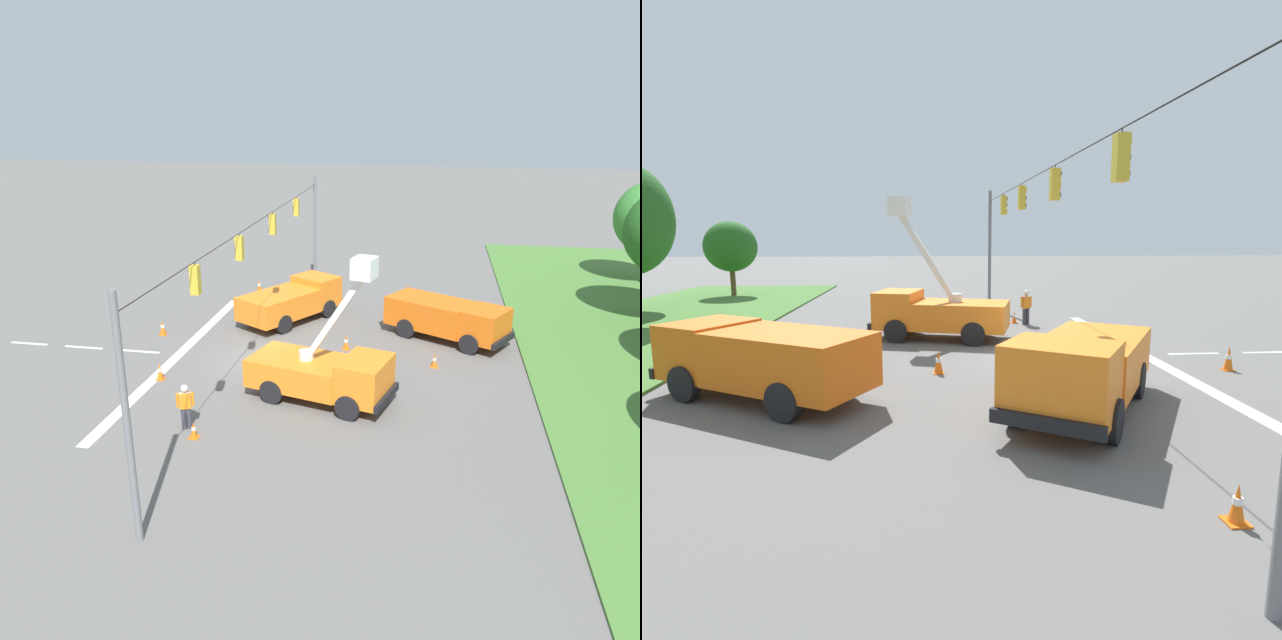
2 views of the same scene
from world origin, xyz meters
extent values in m
plane|color=#605E5B|center=(0.00, 0.00, 0.00)|extent=(200.00, 200.00, 0.00)
cube|color=silver|center=(0.00, -4.20, 0.00)|extent=(17.60, 0.50, 0.01)
cube|color=silver|center=(0.00, -6.20, 0.00)|extent=(0.20, 2.00, 0.01)
cube|color=silver|center=(0.00, -9.20, 0.00)|extent=(0.20, 2.00, 0.01)
cube|color=silver|center=(0.00, -12.20, 0.00)|extent=(0.20, 2.00, 0.01)
cylinder|color=slate|center=(-13.00, 0.00, 3.60)|extent=(0.20, 0.20, 7.20)
cylinder|color=slate|center=(13.00, 0.00, 3.60)|extent=(0.20, 0.20, 7.20)
cylinder|color=black|center=(0.00, 0.00, 6.60)|extent=(26.00, 0.03, 0.03)
cylinder|color=black|center=(-7.57, 0.00, 6.55)|extent=(0.02, 0.02, 0.10)
cube|color=gold|center=(-7.57, 0.00, 6.02)|extent=(0.32, 0.28, 0.96)
cylinder|color=yellow|center=(-7.57, -0.16, 6.34)|extent=(0.16, 0.05, 0.16)
cylinder|color=black|center=(-7.57, -0.16, 6.02)|extent=(0.16, 0.05, 0.16)
cylinder|color=black|center=(-7.57, -0.16, 5.70)|extent=(0.16, 0.05, 0.16)
cylinder|color=black|center=(-2.32, 0.00, 6.55)|extent=(0.02, 0.02, 0.10)
cube|color=gold|center=(-2.32, 0.00, 6.02)|extent=(0.32, 0.28, 0.96)
cylinder|color=black|center=(-2.32, -0.16, 6.34)|extent=(0.16, 0.05, 0.16)
cylinder|color=yellow|center=(-2.32, -0.16, 6.02)|extent=(0.16, 0.05, 0.16)
cylinder|color=black|center=(-2.32, -0.16, 5.70)|extent=(0.16, 0.05, 0.16)
cylinder|color=black|center=(2.95, 0.00, 6.55)|extent=(0.02, 0.02, 0.10)
cube|color=gold|center=(2.95, 0.00, 6.02)|extent=(0.32, 0.28, 0.96)
cylinder|color=yellow|center=(2.95, -0.16, 6.34)|extent=(0.16, 0.05, 0.16)
cylinder|color=black|center=(2.95, -0.16, 6.02)|extent=(0.16, 0.05, 0.16)
cylinder|color=black|center=(2.95, -0.16, 5.70)|extent=(0.16, 0.05, 0.16)
cylinder|color=black|center=(7.74, 0.00, 6.55)|extent=(0.02, 0.02, 0.10)
cube|color=gold|center=(7.74, 0.00, 6.02)|extent=(0.32, 0.28, 0.96)
cylinder|color=black|center=(7.74, -0.16, 6.34)|extent=(0.16, 0.05, 0.16)
cylinder|color=black|center=(7.74, -0.16, 6.02)|extent=(0.16, 0.05, 0.16)
cylinder|color=yellow|center=(7.74, -0.16, 5.70)|extent=(0.16, 0.05, 0.16)
cube|color=orange|center=(3.30, 2.47, 1.08)|extent=(3.43, 4.47, 1.15)
cube|color=orange|center=(4.03, 5.20, 1.29)|extent=(2.74, 2.26, 1.58)
cube|color=#1E2838|center=(4.18, 5.78, 1.57)|extent=(2.07, 0.64, 0.71)
cube|color=black|center=(4.27, 6.10, 0.65)|extent=(2.44, 0.80, 0.30)
cylinder|color=black|center=(2.87, 5.28, 0.50)|extent=(0.53, 1.04, 1.00)
cylinder|color=black|center=(5.08, 4.69, 0.50)|extent=(0.53, 1.04, 1.00)
cylinder|color=black|center=(2.01, 2.09, 0.50)|extent=(0.53, 1.04, 1.00)
cylinder|color=black|center=(4.22, 1.50, 0.50)|extent=(0.53, 1.04, 1.00)
cylinder|color=silver|center=(3.37, 2.75, 1.83)|extent=(0.60, 0.60, 0.36)
cube|color=white|center=(3.69, 3.92, 3.55)|extent=(0.91, 2.60, 3.93)
cube|color=white|center=(4.00, 5.08, 5.70)|extent=(1.08, 1.01, 0.80)
cube|color=orange|center=(-4.99, -0.48, 1.14)|extent=(4.89, 4.32, 1.28)
cube|color=orange|center=(-7.56, 1.10, 1.32)|extent=(2.78, 2.96, 1.65)
cube|color=#1E2838|center=(-8.10, 1.44, 1.61)|extent=(1.19, 1.83, 0.74)
cube|color=black|center=(-8.40, 1.62, 0.65)|extent=(1.43, 2.18, 0.30)
cylinder|color=black|center=(-7.95, 0.01, 0.50)|extent=(1.00, 0.76, 1.00)
cylinder|color=black|center=(-6.76, 1.94, 0.50)|extent=(1.00, 0.76, 1.00)
cylinder|color=black|center=(-4.95, -1.84, 0.50)|extent=(1.00, 0.76, 1.00)
cylinder|color=black|center=(-3.76, 0.08, 0.50)|extent=(1.00, 0.76, 1.00)
cube|color=orange|center=(-4.83, 7.62, 1.23)|extent=(4.10, 4.84, 1.45)
cube|color=orange|center=(-3.35, 10.26, 1.26)|extent=(2.83, 2.68, 1.52)
cube|color=#1E2838|center=(-3.04, 10.82, 1.53)|extent=(1.77, 1.05, 0.69)
cube|color=black|center=(-2.86, 11.13, 0.65)|extent=(2.10, 1.27, 0.30)
cylinder|color=black|center=(-4.40, 10.57, 0.50)|extent=(0.73, 1.01, 1.00)
cylinder|color=black|center=(-2.53, 9.53, 0.50)|extent=(0.73, 1.01, 1.00)
cylinder|color=black|center=(-6.13, 7.48, 0.50)|extent=(0.73, 1.01, 1.00)
cylinder|color=black|center=(-4.27, 6.43, 0.50)|extent=(0.73, 1.01, 1.00)
cylinder|color=#383842|center=(6.79, -0.99, 0.42)|extent=(0.18, 0.18, 0.85)
cylinder|color=#383842|center=(6.87, -1.17, 0.42)|extent=(0.18, 0.18, 0.85)
cube|color=orange|center=(6.83, -1.08, 1.15)|extent=(0.37, 0.46, 0.60)
cube|color=silver|center=(6.83, -1.08, 1.15)|extent=(0.23, 0.42, 0.62)
cylinder|color=orange|center=(6.73, -0.83, 1.18)|extent=(0.11, 0.11, 0.55)
cylinder|color=orange|center=(6.93, -1.33, 1.18)|extent=(0.11, 0.11, 0.55)
sphere|color=tan|center=(6.83, -1.08, 1.58)|extent=(0.22, 0.22, 0.22)
sphere|color=white|center=(6.83, -1.08, 1.64)|extent=(0.26, 0.26, 0.26)
cube|color=orange|center=(2.89, -3.87, 0.01)|extent=(0.36, 0.36, 0.03)
cone|color=orange|center=(2.89, -3.87, 0.40)|extent=(0.30, 0.30, 0.75)
cylinder|color=white|center=(2.89, -3.87, 0.44)|extent=(0.19, 0.19, 0.13)
cube|color=orange|center=(-2.07, 3.63, 0.01)|extent=(0.36, 0.36, 0.03)
cone|color=orange|center=(-2.07, 3.63, 0.40)|extent=(0.30, 0.30, 0.75)
cylinder|color=white|center=(-2.07, 3.63, 0.44)|extent=(0.19, 0.19, 0.13)
cube|color=orange|center=(-2.40, -6.08, 0.01)|extent=(0.36, 0.36, 0.03)
cone|color=orange|center=(-2.40, -6.08, 0.42)|extent=(0.31, 0.31, 0.79)
cylinder|color=white|center=(-2.40, -6.08, 0.46)|extent=(0.19, 0.19, 0.14)
cube|color=orange|center=(-11.03, -3.27, 0.01)|extent=(0.36, 0.36, 0.03)
cone|color=orange|center=(-11.03, -3.27, 0.41)|extent=(0.31, 0.31, 0.76)
cylinder|color=white|center=(-11.03, -3.27, 0.45)|extent=(0.19, 0.19, 0.14)
cube|color=orange|center=(-11.09, -0.76, 0.01)|extent=(0.36, 0.36, 0.03)
cone|color=orange|center=(-11.09, -0.76, 0.34)|extent=(0.25, 0.25, 0.62)
cylinder|color=white|center=(-11.09, -0.76, 0.37)|extent=(0.15, 0.15, 0.11)
cube|color=orange|center=(-0.63, 7.90, 0.01)|extent=(0.36, 0.36, 0.03)
cone|color=orange|center=(-0.63, 7.90, 0.34)|extent=(0.25, 0.25, 0.62)
cylinder|color=white|center=(-0.63, 7.90, 0.37)|extent=(0.15, 0.15, 0.11)
cube|color=orange|center=(7.43, -0.58, 0.01)|extent=(0.36, 0.36, 0.03)
cone|color=orange|center=(7.43, -0.58, 0.33)|extent=(0.24, 0.24, 0.60)
cylinder|color=white|center=(7.43, -0.58, 0.36)|extent=(0.15, 0.15, 0.11)
camera|label=1|loc=(26.17, 7.45, 11.38)|focal=35.00mm
camera|label=2|loc=(-17.92, 4.05, 4.41)|focal=28.00mm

